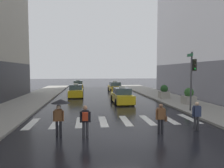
% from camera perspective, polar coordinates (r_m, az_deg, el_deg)
% --- Properties ---
extents(ground_plane, '(160.00, 160.00, 0.00)m').
position_cam_1_polar(ground_plane, '(10.48, 3.10, -14.97)').
color(ground_plane, black).
extents(crosswalk_markings, '(11.30, 2.80, 0.01)m').
position_cam_1_polar(crosswalk_markings, '(13.32, 0.73, -10.86)').
color(crosswalk_markings, silver).
rests_on(crosswalk_markings, ground).
extents(traffic_light_pole, '(0.44, 0.84, 4.80)m').
position_cam_1_polar(traffic_light_pole, '(17.04, 22.69, 3.10)').
color(traffic_light_pole, '#47474C').
rests_on(traffic_light_pole, curb_right).
extents(taxi_lead, '(2.02, 4.58, 1.80)m').
position_cam_1_polar(taxi_lead, '(20.60, 2.93, -3.62)').
color(taxi_lead, yellow).
rests_on(taxi_lead, ground).
extents(taxi_second, '(2.00, 4.57, 1.80)m').
position_cam_1_polar(taxi_second, '(26.04, -10.60, -2.13)').
color(taxi_second, yellow).
rests_on(taxi_second, ground).
extents(taxi_third, '(2.03, 4.59, 1.80)m').
position_cam_1_polar(taxi_third, '(31.91, 0.87, -1.00)').
color(taxi_third, gold).
rests_on(taxi_third, ground).
extents(taxi_fourth, '(2.04, 4.59, 1.80)m').
position_cam_1_polar(taxi_fourth, '(36.72, -9.99, -0.43)').
color(taxi_fourth, gold).
rests_on(taxi_fourth, ground).
extents(pedestrian_with_umbrella, '(0.96, 0.96, 1.94)m').
position_cam_1_polar(pedestrian_with_umbrella, '(10.31, -15.15, -6.70)').
color(pedestrian_with_umbrella, black).
rests_on(pedestrian_with_umbrella, ground).
extents(pedestrian_with_backpack, '(0.55, 0.43, 1.65)m').
position_cam_1_polar(pedestrian_with_backpack, '(9.93, -7.90, -10.22)').
color(pedestrian_with_backpack, '#333338').
rests_on(pedestrian_with_backpack, ground).
extents(pedestrian_with_handbag, '(0.60, 0.24, 1.65)m').
position_cam_1_polar(pedestrian_with_handbag, '(10.75, 14.27, -9.43)').
color(pedestrian_with_handbag, black).
rests_on(pedestrian_with_handbag, ground).
extents(pedestrian_plain_coat, '(0.55, 0.24, 1.65)m').
position_cam_1_polar(pedestrian_plain_coat, '(12.05, 23.74, -8.18)').
color(pedestrian_plain_coat, '#333338').
rests_on(pedestrian_plain_coat, ground).
extents(planter_near_corner, '(1.10, 1.10, 1.60)m').
position_cam_1_polar(planter_near_corner, '(20.47, 21.76, -3.51)').
color(planter_near_corner, '#A8A399').
rests_on(planter_near_corner, curb_right).
extents(planter_mid_block, '(1.10, 1.10, 1.60)m').
position_cam_1_polar(planter_mid_block, '(23.98, 15.15, -2.35)').
color(planter_mid_block, '#A8A399').
rests_on(planter_mid_block, curb_right).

